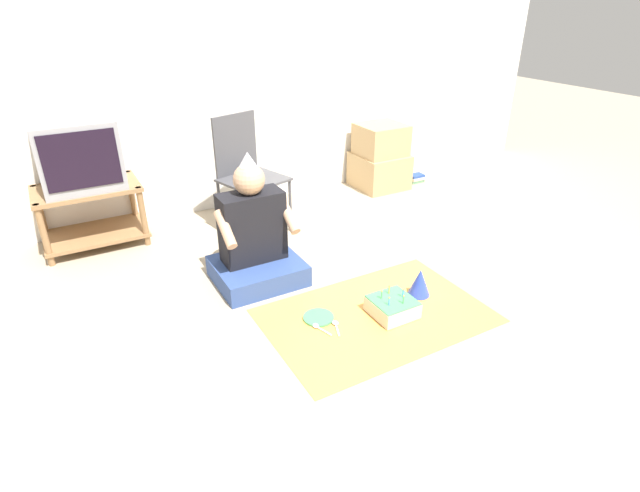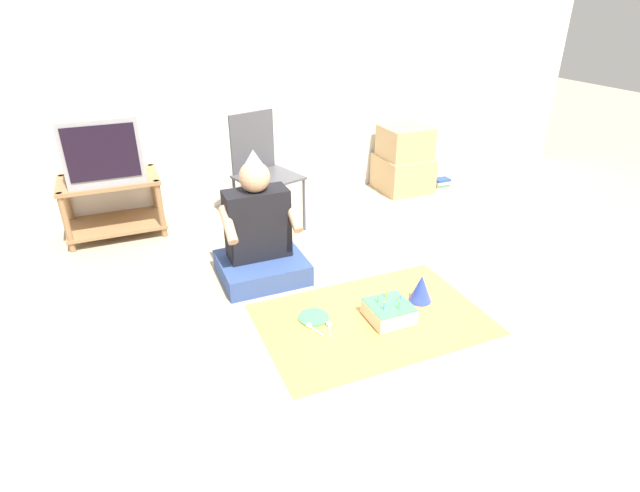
# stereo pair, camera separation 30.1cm
# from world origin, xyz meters

# --- Properties ---
(ground_plane) EXTENTS (16.00, 16.00, 0.00)m
(ground_plane) POSITION_xyz_m (0.00, 0.00, 0.00)
(ground_plane) COLOR tan
(wall_back) EXTENTS (6.40, 0.06, 2.55)m
(wall_back) POSITION_xyz_m (0.00, 2.08, 1.27)
(wall_back) COLOR white
(wall_back) RESTS_ON ground_plane
(tv_stand) EXTENTS (0.72, 0.47, 0.46)m
(tv_stand) POSITION_xyz_m (-1.42, 1.82, 0.28)
(tv_stand) COLOR #997047
(tv_stand) RESTS_ON ground_plane
(tv) EXTENTS (0.53, 0.46, 0.48)m
(tv) POSITION_xyz_m (-1.42, 1.82, 0.70)
(tv) COLOR #99999E
(tv) RESTS_ON tv_stand
(folding_chair) EXTENTS (0.54, 0.52, 0.91)m
(folding_chair) POSITION_xyz_m (-0.31, 1.50, 0.52)
(folding_chair) COLOR #4C4C51
(folding_chair) RESTS_ON ground_plane
(cardboard_box_stack) EXTENTS (0.46, 0.47, 0.61)m
(cardboard_box_stack) POSITION_xyz_m (1.17, 1.79, 0.29)
(cardboard_box_stack) COLOR tan
(cardboard_box_stack) RESTS_ON ground_plane
(book_pile) EXTENTS (0.16, 0.13, 0.08)m
(book_pile) POSITION_xyz_m (1.58, 1.72, 0.04)
(book_pile) COLOR #60936B
(book_pile) RESTS_ON ground_plane
(person_seated) EXTENTS (0.55, 0.49, 0.87)m
(person_seated) POSITION_xyz_m (-0.57, 0.74, 0.27)
(person_seated) COLOR #334C8C
(person_seated) RESTS_ON ground_plane
(party_cloth) EXTENTS (1.31, 0.86, 0.01)m
(party_cloth) POSITION_xyz_m (-0.12, -0.01, 0.00)
(party_cloth) COLOR #EFA84C
(party_cloth) RESTS_ON ground_plane
(birthday_cake) EXTENTS (0.25, 0.25, 0.16)m
(birthday_cake) POSITION_xyz_m (-0.03, -0.04, 0.06)
(birthday_cake) COLOR #F4E0C6
(birthday_cake) RESTS_ON party_cloth
(party_hat_blue) EXTENTS (0.14, 0.14, 0.18)m
(party_hat_blue) POSITION_xyz_m (0.25, 0.05, 0.09)
(party_hat_blue) COLOR blue
(party_hat_blue) RESTS_ON party_cloth
(paper_plate) EXTENTS (0.18, 0.18, 0.01)m
(paper_plate) POSITION_xyz_m (-0.43, 0.13, 0.01)
(paper_plate) COLOR #4CB266
(paper_plate) RESTS_ON party_cloth
(plastic_spoon_near) EXTENTS (0.06, 0.14, 0.01)m
(plastic_spoon_near) POSITION_xyz_m (-0.48, 0.05, 0.01)
(plastic_spoon_near) COLOR white
(plastic_spoon_near) RESTS_ON party_cloth
(plastic_spoon_far) EXTENTS (0.06, 0.14, 0.01)m
(plastic_spoon_far) POSITION_xyz_m (-0.38, 0.02, 0.01)
(plastic_spoon_far) COLOR white
(plastic_spoon_far) RESTS_ON party_cloth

